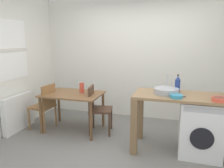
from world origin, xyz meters
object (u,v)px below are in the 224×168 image
Objects in this scene: dining_table at (73,98)px; chair_opposite at (97,107)px; chair_person_seat at (45,104)px; bottle_tall_green at (178,84)px; colander at (219,99)px; vase at (82,88)px; mixing_bowl at (176,96)px; washing_machine at (200,128)px.

dining_table is 0.50m from chair_opposite.
chair_person_seat is 3.13× the size of bottle_tall_green.
vase is at bearing 165.58° from colander.
bottle_tall_green reaches higher than vase.
mixing_bowl is (-0.01, -0.34, -0.10)m from bottle_tall_green.
dining_table is at bearing -95.90° from chair_opposite.
colander reaches higher than chair_person_seat.
chair_opposite is 1.56m from mixing_bowl.
chair_person_seat is 1.00× the size of chair_opposite.
bottle_tall_green is 1.59× the size of mixing_bowl.
chair_opposite is (0.48, 0.04, -0.14)m from dining_table.
vase is (-1.74, 0.57, -0.11)m from mixing_bowl.
dining_table is 1.28× the size of washing_machine.
chair_person_seat is 0.80m from vase.
bottle_tall_green is 1.50× the size of vase.
dining_table is 1.22× the size of chair_opposite.
mixing_bowl is (-0.37, -0.20, 0.52)m from washing_machine.
washing_machine is 0.59m from colander.
mixing_bowl is 0.95× the size of vase.
washing_machine is at bearing -6.90° from dining_table.
dining_table is at bearing 168.66° from colander.
chair_opposite is at bearing -10.96° from vase.
bottle_tall_green is (-0.36, 0.14, 0.62)m from washing_machine.
dining_table is 1.95m from bottle_tall_green.
washing_machine is at bearing -20.99° from bottle_tall_green.
chair_person_seat is 4.69× the size of vase.
dining_table is 3.82× the size of bottle_tall_green.
chair_person_seat is 2.50m from mixing_bowl.
chair_opposite is 2.09m from colander.
vase reaches higher than chair_opposite.
dining_table is at bearing 173.10° from washing_machine.
washing_machine is (1.78, -0.31, -0.08)m from chair_opposite.
dining_table is at bearing 165.98° from mixing_bowl.
colander is at bearing -49.26° from washing_machine.
washing_machine is 2.99× the size of bottle_tall_green.
dining_table is at bearing -73.21° from chair_person_seat.
mixing_bowl is (1.89, -0.47, 0.30)m from dining_table.
chair_opposite is 0.47m from vase.
chair_person_seat is at bearing 172.70° from colander.
chair_opposite is at bearing 4.40° from dining_table.
chair_person_seat is at bearing 171.50° from mixing_bowl.
bottle_tall_green is 1.44× the size of colander.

